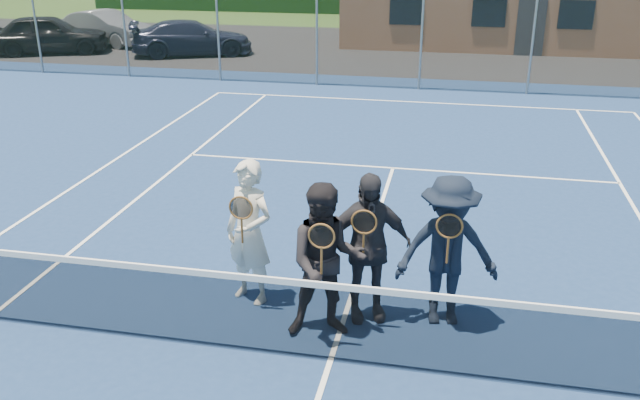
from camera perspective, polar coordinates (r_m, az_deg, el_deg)
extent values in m
plane|color=#2D4B1B|center=(26.33, 9.31, 12.15)|extent=(220.00, 220.00, 0.00)
cube|color=navy|center=(7.42, 0.88, -13.48)|extent=(30.00, 30.00, 0.02)
cube|color=black|center=(26.80, 0.54, 12.61)|extent=(40.00, 12.00, 0.01)
cube|color=black|center=(38.15, 10.35, 15.85)|extent=(40.00, 1.20, 1.10)
imported|color=black|center=(27.57, -21.90, 12.85)|extent=(4.53, 3.18, 1.43)
imported|color=gray|center=(28.95, -17.59, 13.64)|extent=(4.27, 2.50, 1.33)
imported|color=#191C32|center=(25.76, -10.73, 13.27)|extent=(4.67, 3.31, 1.26)
cube|color=white|center=(18.37, 7.96, 8.17)|extent=(10.97, 0.06, 0.01)
cube|color=white|center=(13.12, 6.17, 2.69)|extent=(8.23, 0.06, 0.01)
cube|color=white|center=(7.41, 0.88, -13.38)|extent=(0.06, 12.80, 0.01)
cube|color=black|center=(7.16, 0.90, -10.41)|extent=(11.60, 0.02, 0.88)
cube|color=white|center=(6.93, 0.92, -7.26)|extent=(11.60, 0.03, 0.07)
cylinder|color=slate|center=(23.63, -22.80, 13.39)|extent=(0.07, 0.07, 3.00)
cylinder|color=slate|center=(22.10, -16.14, 13.73)|extent=(0.07, 0.07, 3.00)
cylinder|color=slate|center=(20.90, -8.59, 13.90)|extent=(0.07, 0.07, 3.00)
cylinder|color=slate|center=(20.08, -0.27, 13.82)|extent=(0.07, 0.07, 3.00)
cylinder|color=slate|center=(19.68, 8.55, 13.42)|extent=(0.07, 0.07, 3.00)
cylinder|color=slate|center=(19.74, 17.48, 12.71)|extent=(0.07, 0.07, 3.00)
cube|color=black|center=(19.68, 8.55, 13.42)|extent=(30.00, 0.03, 3.00)
cube|color=#9E6B4C|center=(30.23, 17.76, 15.34)|extent=(15.00, 8.00, 2.80)
cube|color=#2D2D33|center=(26.25, 17.30, 13.66)|extent=(1.00, 0.06, 2.00)
cube|color=black|center=(26.17, 7.24, 15.52)|extent=(1.20, 0.06, 1.00)
cube|color=black|center=(26.10, 14.05, 15.05)|extent=(1.20, 0.06, 1.00)
cube|color=black|center=(26.37, 20.76, 14.39)|extent=(1.20, 0.06, 1.00)
imported|color=beige|center=(8.16, -5.96, -2.75)|extent=(0.77, 0.65, 1.80)
torus|color=brown|center=(7.75, -6.67, -0.67)|extent=(0.29, 0.02, 0.29)
cylinder|color=black|center=(7.75, -6.67, -0.67)|extent=(0.25, 0.00, 0.25)
cylinder|color=brown|center=(7.87, -6.59, -2.55)|extent=(0.03, 0.03, 0.32)
imported|color=black|center=(7.43, 0.55, -5.21)|extent=(1.02, 0.88, 1.80)
torus|color=brown|center=(7.00, 0.13, -3.06)|extent=(0.29, 0.02, 0.29)
cylinder|color=black|center=(7.00, 0.13, -3.06)|extent=(0.25, 0.00, 0.25)
cylinder|color=brown|center=(7.13, 0.13, -5.11)|extent=(0.03, 0.03, 0.32)
imported|color=#26252B|center=(7.77, 3.94, -3.99)|extent=(1.14, 0.76, 1.80)
torus|color=brown|center=(7.35, 3.73, -1.87)|extent=(0.29, 0.02, 0.29)
cylinder|color=black|center=(7.35, 3.73, -1.87)|extent=(0.25, 0.00, 0.25)
cylinder|color=brown|center=(7.46, 3.68, -3.84)|extent=(0.03, 0.03, 0.32)
imported|color=black|center=(7.79, 10.68, -4.28)|extent=(1.27, 0.87, 1.80)
torus|color=brown|center=(7.36, 10.85, -2.18)|extent=(0.29, 0.02, 0.29)
cylinder|color=black|center=(7.36, 10.85, -2.18)|extent=(0.25, 0.00, 0.25)
cylinder|color=brown|center=(7.48, 10.70, -4.14)|extent=(0.03, 0.03, 0.32)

